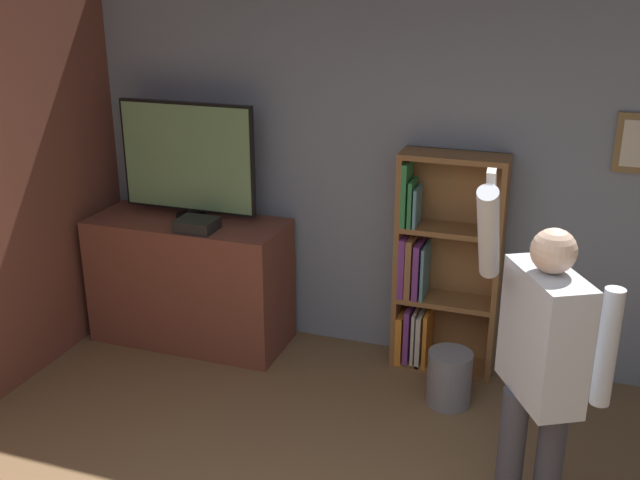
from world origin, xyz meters
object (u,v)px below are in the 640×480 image
at_px(waste_bin, 449,378).
at_px(television, 188,160).
at_px(person, 541,361).
at_px(game_console, 197,225).
at_px(bookshelf, 436,272).

bearing_deg(waste_bin, television, 170.50).
height_order(television, person, person).
height_order(game_console, bookshelf, bookshelf).
bearing_deg(game_console, waste_bin, -3.32).
height_order(bookshelf, waste_bin, bookshelf).
relative_size(bookshelf, waste_bin, 4.23).
distance_m(game_console, person, 2.67).
bearing_deg(person, television, -148.20).
bearing_deg(person, game_console, -145.70).
bearing_deg(bookshelf, person, -63.98).
height_order(television, waste_bin, television).
relative_size(bookshelf, person, 0.81).
height_order(person, waste_bin, person).
distance_m(game_console, waste_bin, 2.00).
distance_m(television, bookshelf, 1.92).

